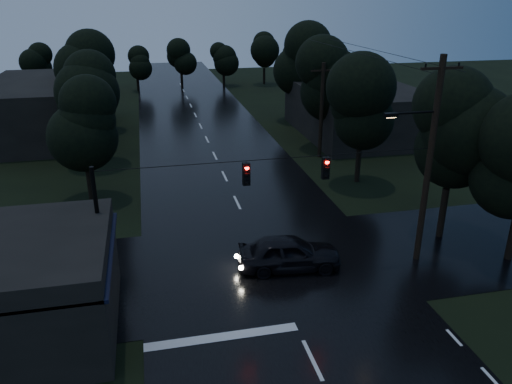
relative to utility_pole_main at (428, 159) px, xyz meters
name	(u,v)px	position (x,y,z in m)	size (l,w,h in m)	color
main_road	(215,156)	(-7.41, 19.00, -5.26)	(12.00, 120.00, 0.02)	black
cross_street	(267,265)	(-7.41, 1.00, -5.26)	(60.00, 9.00, 0.02)	black
building_far_right	(357,111)	(6.59, 23.00, -3.06)	(10.00, 14.00, 4.40)	black
building_far_left	(49,108)	(-21.41, 29.00, -2.76)	(10.00, 16.00, 5.00)	black
utility_pole_main	(428,159)	(0.00, 0.00, 0.00)	(3.50, 0.30, 10.00)	black
utility_pole_far	(322,110)	(0.89, 17.00, -1.38)	(2.00, 0.30, 7.50)	black
anchor_pole_left	(100,234)	(-14.91, 0.00, -2.26)	(0.18, 0.18, 6.00)	black
span_signals	(286,170)	(-6.85, -0.01, -0.01)	(15.00, 0.37, 1.12)	black
tree_corner_near	(455,130)	(2.59, 2.00, 0.74)	(4.48, 4.48, 9.44)	black
tree_left_a	(82,122)	(-16.41, 11.00, -0.02)	(3.92, 3.92, 8.26)	black
tree_left_b	(83,92)	(-17.01, 19.00, 0.36)	(4.20, 4.20, 8.85)	black
tree_left_c	(87,68)	(-17.61, 29.00, 0.74)	(4.48, 4.48, 9.44)	black
tree_right_a	(363,103)	(1.59, 11.00, 0.36)	(4.20, 4.20, 8.85)	black
tree_right_b	(330,78)	(2.19, 19.00, 0.74)	(4.48, 4.48, 9.44)	black
tree_right_c	(300,58)	(2.79, 29.00, 1.11)	(4.76, 4.76, 10.03)	black
car	(289,253)	(-6.44, 0.49, -4.42)	(1.99, 4.93, 1.68)	black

